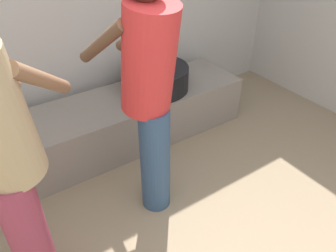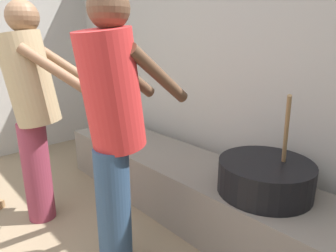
# 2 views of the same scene
# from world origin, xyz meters

# --- Properties ---
(block_enclosure_rear) EXTENTS (5.04, 0.20, 2.31)m
(block_enclosure_rear) POSITION_xyz_m (0.00, 2.31, 1.16)
(block_enclosure_rear) COLOR #ADA8A0
(block_enclosure_rear) RESTS_ON ground_plane
(hearth_ledge) EXTENTS (2.79, 0.60, 0.43)m
(hearth_ledge) POSITION_xyz_m (0.02, 1.79, 0.21)
(hearth_ledge) COLOR slate
(hearth_ledge) RESTS_ON ground_plane
(cooking_pot_main) EXTENTS (0.58, 0.58, 0.66)m
(cooking_pot_main) POSITION_xyz_m (0.65, 1.80, 0.53)
(cooking_pot_main) COLOR black
(cooking_pot_main) RESTS_ON hearth_ledge
(cook_in_red_shirt) EXTENTS (0.42, 0.71, 1.62)m
(cook_in_red_shirt) POSITION_xyz_m (0.14, 1.04, 0.93)
(cook_in_red_shirt) COLOR navy
(cook_in_red_shirt) RESTS_ON ground_plane
(cook_in_tan_shirt) EXTENTS (0.66, 0.72, 1.61)m
(cook_in_tan_shirt) POSITION_xyz_m (-0.69, 0.89, 0.92)
(cook_in_tan_shirt) COLOR #8C3347
(cook_in_tan_shirt) RESTS_ON ground_plane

